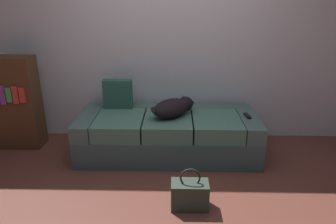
{
  "coord_description": "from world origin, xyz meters",
  "views": [
    {
      "loc": [
        0.07,
        -2.21,
        1.7
      ],
      "look_at": [
        0.0,
        0.99,
        0.53
      ],
      "focal_mm": 32.87,
      "sensor_mm": 36.0,
      "label": 1
    }
  ],
  "objects_px": {
    "handbag": "(190,194)",
    "couch": "(168,134)",
    "dog_dark": "(174,107)",
    "throw_pillow": "(118,94)",
    "tv_remote": "(247,116)",
    "bookshelf": "(14,103)"
  },
  "relations": [
    {
      "from": "throw_pillow",
      "to": "couch",
      "type": "bearing_deg",
      "value": -21.23
    },
    {
      "from": "dog_dark",
      "to": "tv_remote",
      "type": "distance_m",
      "value": 0.82
    },
    {
      "from": "tv_remote",
      "to": "throw_pillow",
      "type": "distance_m",
      "value": 1.52
    },
    {
      "from": "tv_remote",
      "to": "bookshelf",
      "type": "height_order",
      "value": "bookshelf"
    },
    {
      "from": "handbag",
      "to": "bookshelf",
      "type": "relative_size",
      "value": 0.34
    },
    {
      "from": "dog_dark",
      "to": "throw_pillow",
      "type": "bearing_deg",
      "value": 156.88
    },
    {
      "from": "couch",
      "to": "bookshelf",
      "type": "xyz_separation_m",
      "value": [
        -1.82,
        0.15,
        0.32
      ]
    },
    {
      "from": "couch",
      "to": "throw_pillow",
      "type": "distance_m",
      "value": 0.76
    },
    {
      "from": "couch",
      "to": "handbag",
      "type": "relative_size",
      "value": 5.31
    },
    {
      "from": "throw_pillow",
      "to": "bookshelf",
      "type": "xyz_separation_m",
      "value": [
        -1.22,
        -0.08,
        -0.09
      ]
    },
    {
      "from": "tv_remote",
      "to": "handbag",
      "type": "xyz_separation_m",
      "value": [
        -0.67,
        -0.96,
        -0.36
      ]
    },
    {
      "from": "dog_dark",
      "to": "handbag",
      "type": "height_order",
      "value": "dog_dark"
    },
    {
      "from": "couch",
      "to": "tv_remote",
      "type": "bearing_deg",
      "value": -3.13
    },
    {
      "from": "throw_pillow",
      "to": "handbag",
      "type": "xyz_separation_m",
      "value": [
        0.81,
        -1.25,
        -0.52
      ]
    },
    {
      "from": "dog_dark",
      "to": "bookshelf",
      "type": "height_order",
      "value": "bookshelf"
    },
    {
      "from": "throw_pillow",
      "to": "handbag",
      "type": "distance_m",
      "value": 1.58
    },
    {
      "from": "dog_dark",
      "to": "bookshelf",
      "type": "distance_m",
      "value": 1.9
    },
    {
      "from": "dog_dark",
      "to": "tv_remote",
      "type": "xyz_separation_m",
      "value": [
        0.82,
        0.0,
        -0.09
      ]
    },
    {
      "from": "throw_pillow",
      "to": "handbag",
      "type": "bearing_deg",
      "value": -56.97
    },
    {
      "from": "dog_dark",
      "to": "throw_pillow",
      "type": "distance_m",
      "value": 0.73
    },
    {
      "from": "handbag",
      "to": "couch",
      "type": "bearing_deg",
      "value": 101.64
    },
    {
      "from": "tv_remote",
      "to": "handbag",
      "type": "bearing_deg",
      "value": -132.31
    }
  ]
}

